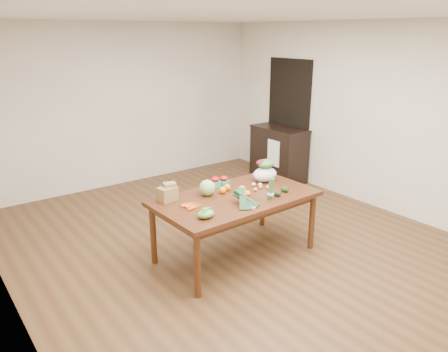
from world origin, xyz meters
TOP-DOWN VIEW (x-y plane):
  - floor at (0.00, 0.00)m, footprint 6.00×6.00m
  - ceiling at (0.00, 0.00)m, footprint 5.00×6.00m
  - room_walls at (0.00, 0.00)m, footprint 5.02×6.02m
  - dining_table at (-0.16, -0.25)m, footprint 1.88×1.08m
  - doorway_dark at (2.48, 1.60)m, footprint 0.02×1.00m
  - cabinet at (2.22, 1.54)m, footprint 0.52×1.02m
  - dish_towel at (1.96, 1.40)m, footprint 0.02×0.28m
  - paper_bag at (-0.85, 0.09)m, footprint 0.27×0.23m
  - cabbage at (-0.40, -0.04)m, footprint 0.18×0.18m
  - strawberry_basket_a at (-0.16, 0.15)m, footprint 0.11×0.11m
  - strawberry_basket_b at (-0.05, 0.12)m, footprint 0.11×0.11m
  - orange_a at (-0.23, -0.10)m, footprint 0.08×0.08m
  - orange_b at (-0.13, -0.05)m, footprint 0.08×0.08m
  - orange_c at (-0.03, -0.21)m, footprint 0.09×0.09m
  - mandarin_cluster at (-0.07, -0.27)m, footprint 0.19×0.19m
  - carrots at (-0.72, -0.22)m, footprint 0.23×0.19m
  - snap_pea_bag at (-0.78, -0.56)m, footprint 0.19×0.14m
  - kale_bunch at (-0.25, -0.57)m, footprint 0.33×0.41m
  - asparagus_bundle at (0.09, -0.56)m, footprint 0.08×0.12m
  - potato_a at (0.13, -0.26)m, footprint 0.05×0.04m
  - potato_b at (0.23, -0.23)m, footprint 0.05×0.04m
  - potato_c at (0.28, -0.18)m, footprint 0.06×0.05m
  - potato_d at (0.22, -0.12)m, footprint 0.06×0.05m
  - potato_e at (0.30, -0.30)m, footprint 0.06×0.05m
  - avocado_a at (0.21, -0.54)m, footprint 0.09×0.12m
  - avocado_b at (0.38, -0.49)m, footprint 0.09×0.12m
  - salad_bag at (0.45, -0.06)m, footprint 0.33×0.25m

SIDE VIEW (x-z plane):
  - floor at x=0.00m, z-range 0.00..0.00m
  - dining_table at x=-0.16m, z-range 0.00..0.75m
  - cabinet at x=2.22m, z-range 0.00..0.94m
  - dish_towel at x=1.96m, z-range 0.33..0.78m
  - carrots at x=-0.72m, z-range 0.75..0.78m
  - potato_b at x=0.23m, z-range 0.75..0.79m
  - potato_a at x=0.13m, z-range 0.75..0.79m
  - potato_c at x=0.28m, z-range 0.75..0.80m
  - potato_d at x=0.22m, z-range 0.75..0.80m
  - potato_e at x=0.30m, z-range 0.75..0.80m
  - avocado_a at x=0.21m, z-range 0.75..0.82m
  - avocado_b at x=0.38m, z-range 0.75..0.82m
  - mandarin_cluster at x=-0.07m, z-range 0.75..0.83m
  - orange_b at x=-0.13m, z-range 0.75..0.83m
  - orange_a at x=-0.23m, z-range 0.75..0.83m
  - snap_pea_bag at x=-0.78m, z-range 0.75..0.83m
  - orange_c at x=-0.03m, z-range 0.75..0.84m
  - strawberry_basket_b at x=-0.05m, z-range 0.75..0.84m
  - strawberry_basket_a at x=-0.16m, z-range 0.75..0.85m
  - kale_bunch at x=-0.25m, z-range 0.75..0.91m
  - cabbage at x=-0.40m, z-range 0.75..0.93m
  - paper_bag at x=-0.85m, z-range 0.75..0.94m
  - asparagus_bundle at x=0.09m, z-range 0.75..1.00m
  - salad_bag at x=0.45m, z-range 0.75..1.00m
  - doorway_dark at x=2.48m, z-range 0.00..2.10m
  - room_walls at x=0.00m, z-range 0.00..2.70m
  - ceiling at x=0.00m, z-range 2.69..2.71m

